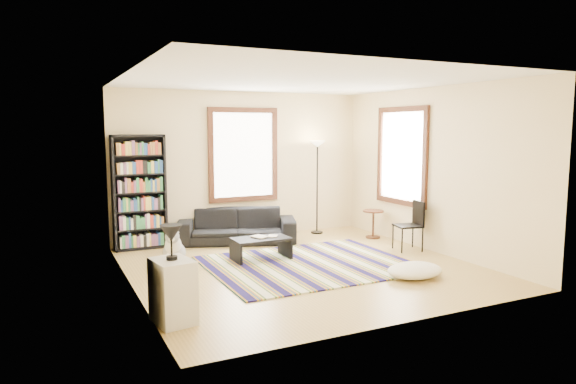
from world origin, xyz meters
name	(u,v)px	position (x,y,z in m)	size (l,w,h in m)	color
floor	(302,270)	(0.00, 0.00, -0.05)	(5.00, 5.00, 0.10)	tan
ceiling	(303,77)	(0.00, 0.00, 2.85)	(5.00, 5.00, 0.10)	white
wall_back	(242,165)	(0.00, 2.55, 1.40)	(5.00, 0.10, 2.80)	beige
wall_front	(414,196)	(0.00, -2.55, 1.40)	(5.00, 0.10, 2.80)	beige
wall_left	(126,184)	(-2.55, 0.00, 1.40)	(0.10, 5.00, 2.80)	beige
wall_right	(435,170)	(2.55, 0.00, 1.40)	(0.10, 5.00, 2.80)	beige
window_back	(243,155)	(0.00, 2.47, 1.60)	(1.20, 0.06, 1.60)	white
window_right	(402,156)	(2.47, 0.80, 1.60)	(0.06, 1.20, 1.60)	white
rug	(310,264)	(0.17, 0.07, 0.01)	(3.08, 2.46, 0.02)	#130D43
sofa	(237,226)	(-0.30, 2.05, 0.31)	(2.14, 0.84, 0.63)	black
bookshelf	(139,192)	(-2.00, 2.32, 1.00)	(0.90, 0.30, 2.00)	black
coffee_table	(261,249)	(-0.40, 0.68, 0.18)	(0.90, 0.50, 0.36)	black
book_a	(255,238)	(-0.50, 0.68, 0.37)	(0.25, 0.19, 0.02)	beige
book_b	(268,236)	(-0.25, 0.73, 0.37)	(0.15, 0.20, 0.02)	beige
floor_cushion	(415,270)	(1.18, -1.18, 0.10)	(0.83, 0.62, 0.21)	white
floor_lamp	(317,187)	(1.45, 2.15, 0.93)	(0.30, 0.30, 1.86)	black
side_table	(373,224)	(2.20, 1.28, 0.27)	(0.40, 0.40, 0.54)	#401D10
folding_chair	(408,226)	(2.15, 0.18, 0.43)	(0.42, 0.40, 0.86)	black
white_cabinet	(173,291)	(-2.30, -1.39, 0.35)	(0.38, 0.50, 0.70)	silver
table_lamp	(171,242)	(-2.30, -1.39, 0.89)	(0.24, 0.24, 0.38)	black
dog	(174,245)	(-1.70, 1.10, 0.28)	(0.40, 0.56, 0.56)	#BBBBBB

